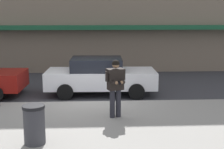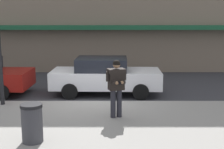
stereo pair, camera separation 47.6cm
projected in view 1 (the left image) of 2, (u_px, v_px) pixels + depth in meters
The scene contains 6 objects.
ground_plane at pixel (87, 103), 11.73m from camera, with size 80.00×80.00×0.00m, color #333338.
sidewalk at pixel (119, 128), 8.98m from camera, with size 32.00×5.30×0.14m, color gray.
curb_paint_line at pixel (113, 103), 11.83m from camera, with size 28.00×0.12×0.01m, color silver.
parked_sedan_mid at pixel (100, 76), 12.97m from camera, with size 4.55×2.02×1.54m.
man_texting_on_phone at pixel (116, 82), 9.51m from camera, with size 0.62×0.64×1.81m.
trash_bin at pixel (34, 124), 7.63m from camera, with size 0.55×0.55×0.98m.
Camera 1 is at (0.33, -11.36, 3.26)m, focal length 50.00 mm.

